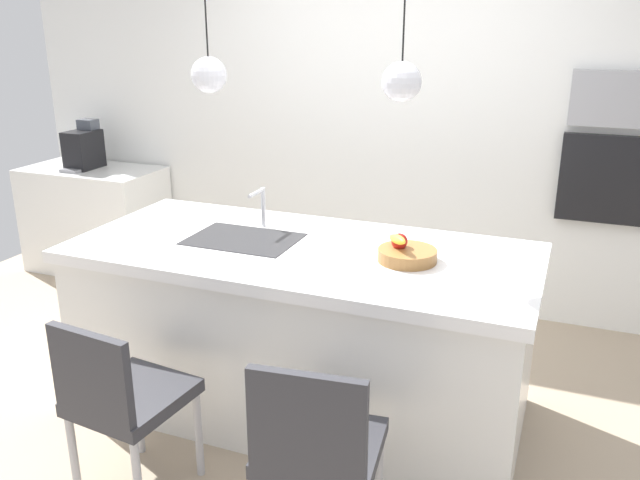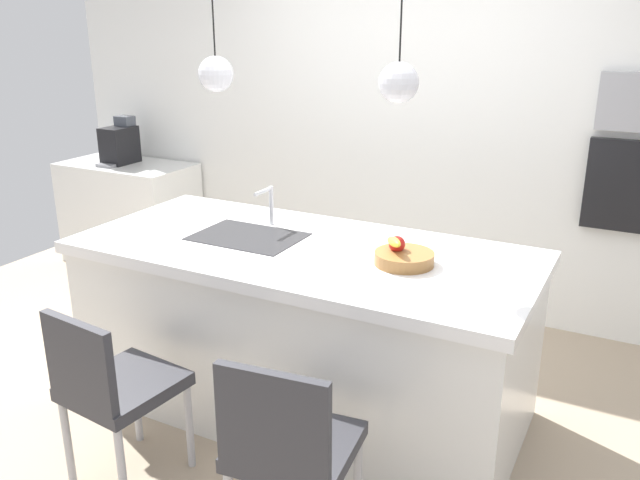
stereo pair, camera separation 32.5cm
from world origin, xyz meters
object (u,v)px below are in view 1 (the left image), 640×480
coffee_machine (84,148)px  oven (606,179)px  chair_middle (317,446)px  chair_near (122,397)px  microwave (617,99)px  fruit_bowl (406,253)px

coffee_machine → oven: bearing=4.4°
oven → chair_middle: 2.75m
chair_near → microwave: bearing=53.8°
coffee_machine → chair_near: 3.05m
chair_near → chair_middle: 0.88m
fruit_bowl → oven: 1.81m
fruit_bowl → chair_near: fruit_bowl is taller
oven → chair_middle: size_ratio=0.64×
coffee_machine → chair_near: size_ratio=0.44×
coffee_machine → chair_middle: size_ratio=0.43×
oven → chair_near: 3.17m
coffee_machine → chair_near: coffee_machine is taller
fruit_bowl → chair_near: 1.42m
microwave → oven: (0.00, 0.00, -0.50)m
microwave → chair_near: size_ratio=0.62×
fruit_bowl → oven: oven is taller
chair_near → chair_middle: (0.88, -0.00, -0.00)m
fruit_bowl → chair_middle: size_ratio=0.32×
oven → chair_middle: oven is taller
chair_near → oven: bearing=53.8°
microwave → chair_middle: bearing=-110.8°
chair_near → chair_middle: bearing=-0.2°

